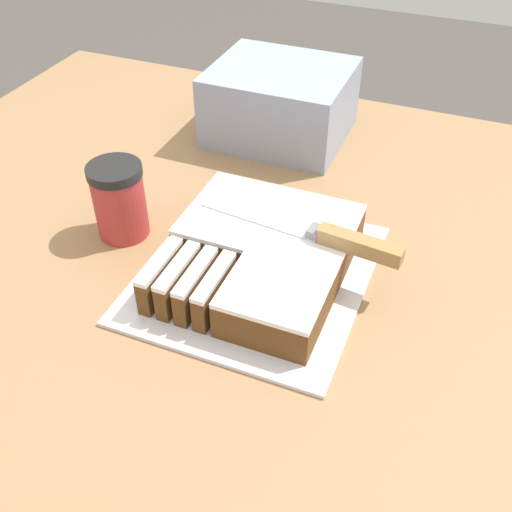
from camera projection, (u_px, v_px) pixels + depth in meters
countertop at (261, 437)px, 1.17m from camera, size 1.40×1.10×0.93m
cake_board at (256, 273)px, 0.84m from camera, size 0.30×0.33×0.01m
cake at (261, 254)px, 0.82m from camera, size 0.24×0.27×0.06m
knife at (339, 239)px, 0.78m from camera, size 0.29×0.05×0.02m
coffee_cup at (119, 200)px, 0.87m from camera, size 0.08×0.08×0.12m
storage_box at (280, 103)px, 1.10m from camera, size 0.24×0.21×0.13m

